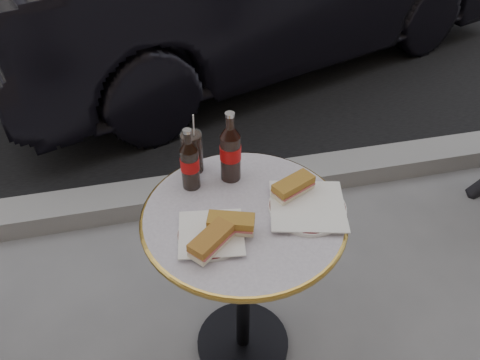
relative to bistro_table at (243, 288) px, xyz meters
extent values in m
plane|color=slate|center=(0.00, 0.00, -0.37)|extent=(80.00, 80.00, 0.00)
cube|color=gray|center=(0.00, 0.90, -0.32)|extent=(40.00, 0.20, 0.12)
cylinder|color=silver|center=(-0.11, -0.07, 0.37)|extent=(0.24, 0.24, 0.01)
cylinder|color=white|center=(0.19, -0.03, 0.37)|extent=(0.31, 0.31, 0.01)
cube|color=#9E6528|center=(-0.12, -0.12, 0.40)|extent=(0.14, 0.14, 0.05)
cube|color=#A47429|center=(-0.05, -0.07, 0.40)|extent=(0.14, 0.10, 0.05)
cube|color=#A16F28|center=(0.16, 0.04, 0.40)|extent=(0.15, 0.11, 0.05)
cylinder|color=black|center=(-0.12, 0.24, 0.44)|extent=(0.08, 0.08, 0.14)
camera|label=1|loc=(-0.23, -0.98, 1.34)|focal=35.00mm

